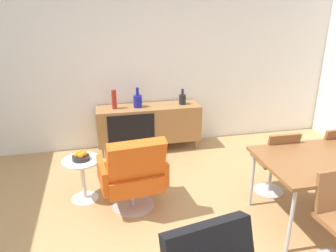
% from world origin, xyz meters
% --- Properties ---
extents(ground_plane, '(8.32, 8.32, 0.00)m').
position_xyz_m(ground_plane, '(0.00, 0.00, 0.00)').
color(ground_plane, tan).
extents(wall_back, '(6.80, 0.12, 2.80)m').
position_xyz_m(wall_back, '(0.00, 2.60, 1.40)').
color(wall_back, white).
rests_on(wall_back, ground_plane).
extents(sideboard, '(1.60, 0.45, 0.72)m').
position_xyz_m(sideboard, '(0.01, 2.30, 0.44)').
color(sideboard, olive).
rests_on(sideboard, ground_plane).
extents(vase_cobalt, '(0.07, 0.07, 0.29)m').
position_xyz_m(vase_cobalt, '(-0.51, 2.30, 0.86)').
color(vase_cobalt, maroon).
rests_on(vase_cobalt, sideboard).
extents(vase_sculptural_dark, '(0.11, 0.11, 0.24)m').
position_xyz_m(vase_sculptural_dark, '(0.55, 2.30, 0.80)').
color(vase_sculptural_dark, black).
rests_on(vase_sculptural_dark, sideboard).
extents(vase_ceramic_small, '(0.13, 0.13, 0.31)m').
position_xyz_m(vase_ceramic_small, '(-0.15, 2.30, 0.82)').
color(vase_ceramic_small, navy).
rests_on(vase_ceramic_small, sideboard).
extents(dining_chair_back_left, '(0.41, 0.43, 0.86)m').
position_xyz_m(dining_chair_back_left, '(1.27, 0.67, 0.47)').
color(dining_chair_back_left, brown).
rests_on(dining_chair_back_left, ground_plane).
extents(dining_chair_back_right, '(0.41, 0.44, 0.86)m').
position_xyz_m(dining_chair_back_right, '(1.97, 0.67, 0.47)').
color(dining_chair_back_right, brown).
rests_on(dining_chair_back_right, ground_plane).
extents(lounge_chair_red, '(0.77, 0.71, 0.95)m').
position_xyz_m(lounge_chair_red, '(-0.42, 0.73, 0.47)').
color(lounge_chair_red, '#D85919').
rests_on(lounge_chair_red, ground_plane).
extents(side_table_round, '(0.44, 0.44, 0.52)m').
position_xyz_m(side_table_round, '(-0.99, 1.08, 0.32)').
color(side_table_round, white).
rests_on(side_table_round, ground_plane).
extents(fruit_bowl, '(0.20, 0.20, 0.11)m').
position_xyz_m(fruit_bowl, '(-0.99, 1.08, 0.56)').
color(fruit_bowl, '#262628').
rests_on(fruit_bowl, side_table_round).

